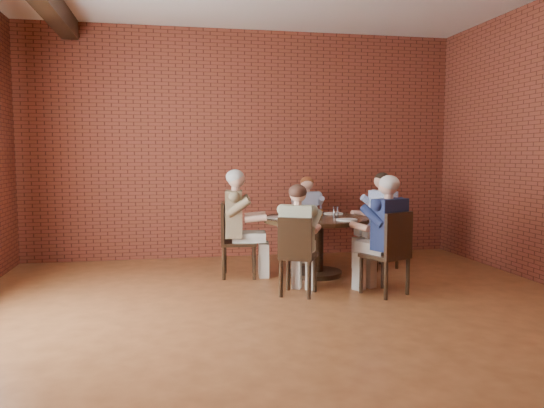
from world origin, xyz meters
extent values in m
plane|color=#96582E|center=(0.00, 0.00, 0.00)|extent=(7.00, 7.00, 0.00)
plane|color=maroon|center=(0.00, 3.50, 1.70)|extent=(7.00, 0.00, 7.00)
cylinder|color=black|center=(0.70, 2.00, 0.03)|extent=(0.67, 0.67, 0.06)
cylinder|color=black|center=(0.70, 2.00, 0.35)|extent=(0.19, 0.19, 0.64)
cylinder|color=#3D2816|center=(0.70, 2.00, 0.72)|extent=(1.35, 1.35, 0.05)
cube|color=black|center=(1.68, 2.30, 0.43)|extent=(0.51, 0.51, 0.04)
cube|color=black|center=(1.85, 2.35, 0.68)|extent=(0.16, 0.40, 0.47)
cylinder|color=black|center=(1.46, 2.41, 0.21)|extent=(0.04, 0.04, 0.41)
cylinder|color=black|center=(1.56, 2.08, 0.21)|extent=(0.04, 0.04, 0.41)
cylinder|color=black|center=(1.79, 2.52, 0.21)|extent=(0.04, 0.04, 0.41)
cylinder|color=black|center=(1.89, 2.18, 0.21)|extent=(0.04, 0.04, 0.41)
cube|color=black|center=(0.86, 3.06, 0.43)|extent=(0.42, 0.42, 0.04)
cube|color=black|center=(0.88, 3.23, 0.66)|extent=(0.37, 0.09, 0.43)
cylinder|color=black|center=(0.68, 2.93, 0.21)|extent=(0.04, 0.04, 0.41)
cylinder|color=black|center=(0.99, 2.88, 0.21)|extent=(0.04, 0.04, 0.41)
cylinder|color=black|center=(0.73, 3.24, 0.21)|extent=(0.04, 0.04, 0.41)
cylinder|color=black|center=(1.04, 3.19, 0.21)|extent=(0.04, 0.04, 0.41)
cube|color=black|center=(-0.27, 2.13, 0.43)|extent=(0.49, 0.49, 0.04)
cube|color=black|center=(-0.47, 2.16, 0.70)|extent=(0.10, 0.44, 0.50)
cylinder|color=black|center=(-0.11, 1.92, 0.21)|extent=(0.04, 0.04, 0.41)
cylinder|color=black|center=(-0.06, 2.29, 0.21)|extent=(0.04, 0.04, 0.41)
cylinder|color=black|center=(-0.48, 1.97, 0.21)|extent=(0.04, 0.04, 0.41)
cylinder|color=black|center=(-0.43, 2.35, 0.21)|extent=(0.04, 0.04, 0.41)
cube|color=black|center=(0.26, 1.12, 0.43)|extent=(0.50, 0.50, 0.04)
cube|color=black|center=(0.18, 0.97, 0.66)|extent=(0.35, 0.20, 0.43)
cylinder|color=black|center=(0.47, 1.19, 0.21)|extent=(0.04, 0.04, 0.41)
cylinder|color=black|center=(0.19, 1.33, 0.21)|extent=(0.04, 0.04, 0.41)
cylinder|color=black|center=(0.32, 0.91, 0.21)|extent=(0.04, 0.04, 0.41)
cylinder|color=black|center=(0.05, 1.05, 0.21)|extent=(0.04, 0.04, 0.41)
cube|color=black|center=(1.20, 0.97, 0.43)|extent=(0.56, 0.56, 0.04)
cube|color=black|center=(1.29, 0.80, 0.69)|extent=(0.39, 0.22, 0.48)
cylinder|color=black|center=(1.29, 1.21, 0.21)|extent=(0.04, 0.04, 0.41)
cylinder|color=black|center=(0.96, 1.05, 0.21)|extent=(0.04, 0.04, 0.41)
cylinder|color=black|center=(1.44, 0.89, 0.21)|extent=(0.04, 0.04, 0.41)
cylinder|color=black|center=(1.12, 0.73, 0.21)|extent=(0.04, 0.04, 0.41)
cylinder|color=white|center=(1.04, 2.33, 0.76)|extent=(0.26, 0.26, 0.01)
cylinder|color=white|center=(0.58, 2.39, 0.76)|extent=(0.26, 0.26, 0.01)
cylinder|color=white|center=(0.18, 2.03, 0.76)|extent=(0.26, 0.26, 0.01)
cylinder|color=white|center=(0.99, 1.64, 0.76)|extent=(0.26, 0.26, 0.01)
cylinder|color=white|center=(0.95, 1.96, 0.82)|extent=(0.07, 0.07, 0.14)
cylinder|color=white|center=(0.79, 2.15, 0.82)|extent=(0.07, 0.07, 0.14)
cylinder|color=white|center=(0.46, 2.23, 0.82)|extent=(0.07, 0.07, 0.14)
cylinder|color=white|center=(0.52, 2.13, 0.82)|extent=(0.07, 0.07, 0.14)
cylinder|color=white|center=(0.49, 1.95, 0.82)|extent=(0.07, 0.07, 0.14)
cylinder|color=white|center=(0.50, 1.70, 0.82)|extent=(0.07, 0.07, 0.14)
cube|color=black|center=(1.00, 1.64, 0.75)|extent=(0.12, 0.16, 0.01)
camera|label=1|loc=(-1.11, -4.48, 1.54)|focal=35.00mm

